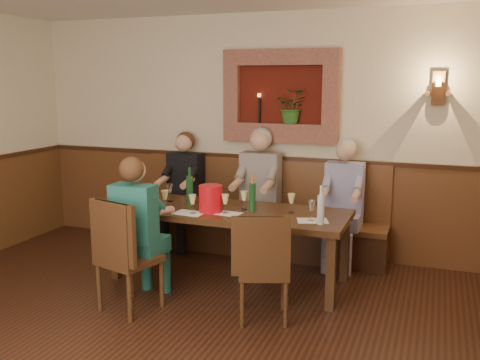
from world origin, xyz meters
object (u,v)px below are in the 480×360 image
at_px(chair_near_right, 263,288).
at_px(person_bench_right, 342,215).
at_px(chair_near_left, 129,278).
at_px(wine_bottle_green_b, 190,190).
at_px(wine_bottle_green_a, 252,196).
at_px(bench, 258,226).
at_px(person_bench_left, 183,200).
at_px(dining_table, 229,217).
at_px(spittoon_bucket, 211,199).
at_px(water_bottle, 321,209).
at_px(person_bench_mid, 258,204).
at_px(person_chair_front, 140,242).

height_order(chair_near_right, person_bench_right, person_bench_right).
height_order(chair_near_left, wine_bottle_green_b, wine_bottle_green_b).
bearing_deg(wine_bottle_green_a, bench, 104.73).
relative_size(person_bench_left, wine_bottle_green_a, 3.85).
distance_m(bench, person_bench_right, 1.04).
bearing_deg(chair_near_right, wine_bottle_green_b, 123.98).
distance_m(chair_near_right, wine_bottle_green_a, 1.06).
xyz_separation_m(bench, person_bench_left, (-0.94, -0.11, 0.26)).
distance_m(dining_table, wine_bottle_green_b, 0.51).
bearing_deg(spittoon_bucket, water_bottle, -3.63).
xyz_separation_m(dining_table, chair_near_left, (-0.58, -0.99, -0.37)).
xyz_separation_m(wine_bottle_green_a, water_bottle, (0.74, -0.25, -0.01)).
xyz_separation_m(chair_near_left, person_bench_mid, (0.60, 1.82, 0.32)).
height_order(dining_table, person_bench_left, person_bench_left).
bearing_deg(bench, dining_table, -90.00).
xyz_separation_m(wine_bottle_green_b, water_bottle, (1.43, -0.26, -0.02)).
bearing_deg(person_chair_front, person_bench_left, 102.89).
bearing_deg(chair_near_left, chair_near_right, 26.36).
bearing_deg(person_chair_front, bench, 71.67).
distance_m(chair_near_left, chair_near_right, 1.21).
xyz_separation_m(person_bench_mid, person_bench_right, (0.97, 0.00, -0.04)).
distance_m(bench, chair_near_right, 1.80).
height_order(chair_near_left, person_bench_right, person_bench_right).
distance_m(person_bench_right, water_bottle, 1.11).
distance_m(wine_bottle_green_a, wine_bottle_green_b, 0.69).
xyz_separation_m(chair_near_left, person_chair_front, (0.01, 0.21, 0.27)).
bearing_deg(spittoon_bucket, wine_bottle_green_b, 149.73).
bearing_deg(chair_near_right, dining_table, 109.57).
height_order(person_bench_mid, wine_bottle_green_a, person_bench_mid).
distance_m(person_bench_mid, water_bottle, 1.45).
xyz_separation_m(person_bench_mid, wine_bottle_green_b, (-0.48, -0.80, 0.29)).
bearing_deg(dining_table, person_bench_right, 39.91).
bearing_deg(person_chair_front, wine_bottle_green_b, 81.57).
bearing_deg(person_bench_left, chair_near_right, -45.59).
height_order(person_chair_front, water_bottle, person_chair_front).
relative_size(person_bench_mid, person_bench_right, 1.06).
xyz_separation_m(bench, spittoon_bucket, (-0.13, -1.10, 0.56)).
distance_m(bench, water_bottle, 1.63).
bearing_deg(person_bench_left, person_bench_right, 0.01).
height_order(person_bench_right, person_chair_front, person_bench_right).
relative_size(bench, wine_bottle_green_a, 8.12).
bearing_deg(chair_near_right, person_chair_front, 161.65).
xyz_separation_m(chair_near_right, person_chair_front, (-1.18, -0.03, 0.29)).
bearing_deg(water_bottle, chair_near_left, -153.93).
height_order(chair_near_right, person_bench_mid, person_bench_mid).
bearing_deg(chair_near_left, person_chair_front, 103.53).
relative_size(chair_near_right, person_bench_mid, 0.64).
bearing_deg(person_chair_front, person_bench_mid, 69.68).
relative_size(wine_bottle_green_b, water_bottle, 1.11).
distance_m(wine_bottle_green_a, water_bottle, 0.78).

